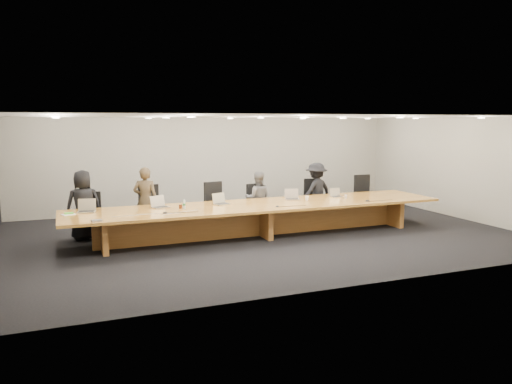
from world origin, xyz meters
TOP-DOWN VIEW (x-y plane):
  - ground at (0.00, 0.00)m, footprint 12.00×12.00m
  - back_wall at (0.00, 4.00)m, footprint 12.00×0.02m
  - conference_table at (0.00, 0.00)m, footprint 9.00×1.80m
  - chair_far_left at (-3.81, 1.18)m, footprint 0.70×0.70m
  - chair_left at (-2.36, 1.19)m, footprint 0.67×0.67m
  - chair_mid_left at (-0.71, 1.15)m, footprint 0.71×0.71m
  - chair_mid_right at (0.47, 1.32)m, footprint 0.66×0.66m
  - chair_right at (2.16, 1.35)m, footprint 0.65×0.65m
  - chair_far_right at (3.73, 1.18)m, footprint 0.63×0.63m
  - person_a at (-3.91, 1.12)m, footprint 0.82×0.57m
  - person_b at (-2.50, 1.22)m, footprint 0.69×0.57m
  - person_c at (0.38, 1.14)m, footprint 0.81×0.72m
  - person_d at (2.16, 1.25)m, footprint 1.14×0.85m
  - laptop_a at (-3.89, 0.39)m, footprint 0.41×0.33m
  - laptop_b at (-2.30, 0.37)m, footprint 0.42×0.37m
  - laptop_c at (-0.87, 0.28)m, footprint 0.41×0.36m
  - laptop_d at (0.99, 0.34)m, footprint 0.40×0.33m
  - laptop_e at (2.25, 0.30)m, footprint 0.30×0.22m
  - water_bottle at (-1.84, 0.02)m, footprint 0.08×0.08m
  - amber_mug at (-1.90, 0.11)m, footprint 0.09×0.09m
  - paper_cup_near at (1.29, 0.14)m, footprint 0.11×0.11m
  - paper_cup_far at (2.35, 0.03)m, footprint 0.08×0.08m
  - notepad at (-4.26, 0.22)m, footprint 0.31×0.28m
  - lime_gadget at (-4.25, 0.24)m, footprint 0.18×0.11m
  - av_box at (-3.76, -0.73)m, footprint 0.22×0.18m
  - mic_left at (-2.34, -0.35)m, footprint 0.13×0.13m
  - mic_center at (0.22, -0.49)m, footprint 0.12×0.12m
  - mic_right at (2.60, -0.57)m, footprint 0.18×0.18m

SIDE VIEW (x-z plane):
  - ground at x=0.00m, z-range 0.00..0.00m
  - conference_table at x=0.00m, z-range 0.15..0.90m
  - chair_mid_right at x=0.47m, z-range 0.00..1.07m
  - chair_far_left at x=-3.81m, z-range 0.00..1.09m
  - chair_right at x=2.16m, z-range 0.00..1.13m
  - chair_left at x=-2.36m, z-range 0.00..1.19m
  - chair_mid_left at x=-0.71m, z-range 0.00..1.19m
  - chair_far_right at x=3.73m, z-range 0.00..1.19m
  - person_c at x=0.38m, z-range 0.00..1.40m
  - notepad at x=-4.26m, z-range 0.75..0.77m
  - mic_center at x=0.22m, z-range 0.75..0.78m
  - av_box at x=-3.76m, z-range 0.75..0.78m
  - mic_left at x=-2.34m, z-range 0.75..0.78m
  - mic_right at x=2.60m, z-range 0.75..0.78m
  - lime_gadget at x=-4.25m, z-range 0.77..0.79m
  - person_d at x=2.16m, z-range 0.00..1.57m
  - paper_cup_far at x=2.35m, z-range 0.75..0.84m
  - amber_mug at x=-1.90m, z-range 0.75..0.84m
  - paper_cup_near at x=1.29m, z-range 0.75..0.85m
  - person_a at x=-3.91m, z-range 0.00..1.60m
  - person_b at x=-2.50m, z-range 0.00..1.62m
  - water_bottle at x=-1.84m, z-range 0.75..0.95m
  - laptop_e at x=2.25m, z-range 0.75..0.98m
  - laptop_d at x=0.99m, z-range 0.75..1.02m
  - laptop_c at x=-0.87m, z-range 0.75..1.03m
  - laptop_b at x=-2.30m, z-range 0.75..1.03m
  - laptop_a at x=-3.89m, z-range 0.75..1.04m
  - back_wall at x=0.00m, z-range 0.00..2.80m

